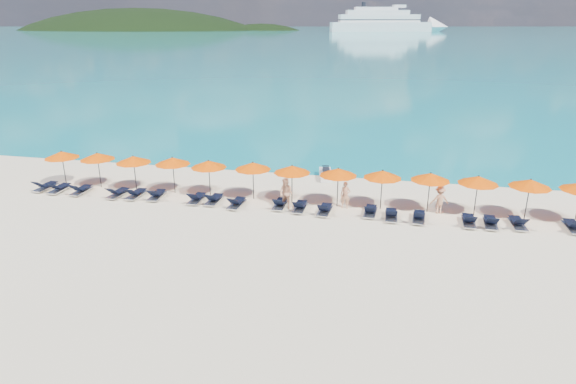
# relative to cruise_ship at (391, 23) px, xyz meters

# --- Properties ---
(ground) EXTENTS (1400.00, 1400.00, 0.00)m
(ground) POSITION_rel_cruise_ship_xyz_m (-0.23, -508.43, -8.79)
(ground) COLOR beige
(sea) EXTENTS (1600.00, 1300.00, 0.01)m
(sea) POSITION_rel_cruise_ship_xyz_m (-0.23, 151.57, -8.78)
(sea) COLOR #1FA9B2
(sea) RESTS_ON ground
(headland_main) EXTENTS (374.00, 242.00, 126.50)m
(headland_main) POSITION_rel_cruise_ship_xyz_m (-300.23, 31.57, -46.79)
(headland_main) COLOR black
(headland_main) RESTS_ON ground
(headland_small) EXTENTS (162.00, 126.00, 85.50)m
(headland_small) POSITION_rel_cruise_ship_xyz_m (-150.23, 51.57, -43.79)
(headland_small) COLOR black
(headland_small) RESTS_ON ground
(cruise_ship) EXTENTS (122.07, 50.68, 33.77)m
(cruise_ship) POSITION_rel_cruise_ship_xyz_m (0.00, 0.00, 0.00)
(cruise_ship) COLOR white
(cruise_ship) RESTS_ON ground
(jetski) EXTENTS (1.18, 2.19, 0.74)m
(jetski) POSITION_rel_cruise_ship_xyz_m (0.97, -498.96, -8.48)
(jetski) COLOR silver
(jetski) RESTS_ON ground
(beachgoer_a) EXTENTS (0.56, 0.37, 1.52)m
(beachgoer_a) POSITION_rel_cruise_ship_xyz_m (2.75, -504.09, -8.03)
(beachgoer_a) COLOR tan
(beachgoer_a) RESTS_ON ground
(beachgoer_b) EXTENTS (0.95, 0.73, 1.73)m
(beachgoer_b) POSITION_rel_cruise_ship_xyz_m (-0.48, -504.79, -7.92)
(beachgoer_b) COLOR tan
(beachgoer_b) RESTS_ON ground
(beachgoer_c) EXTENTS (1.08, 0.68, 1.54)m
(beachgoer_c) POSITION_rel_cruise_ship_xyz_m (7.82, -503.80, -8.02)
(beachgoer_c) COLOR tan
(beachgoer_c) RESTS_ON ground
(umbrella_0) EXTENTS (2.10, 2.10, 2.28)m
(umbrella_0) POSITION_rel_cruise_ship_xyz_m (-15.06, -503.78, -6.77)
(umbrella_0) COLOR black
(umbrella_0) RESTS_ON ground
(umbrella_1) EXTENTS (2.10, 2.10, 2.28)m
(umbrella_1) POSITION_rel_cruise_ship_xyz_m (-12.66, -503.66, -6.77)
(umbrella_1) COLOR black
(umbrella_1) RESTS_ON ground
(umbrella_2) EXTENTS (2.10, 2.10, 2.28)m
(umbrella_2) POSITION_rel_cruise_ship_xyz_m (-10.10, -503.88, -6.77)
(umbrella_2) COLOR black
(umbrella_2) RESTS_ON ground
(umbrella_3) EXTENTS (2.10, 2.10, 2.28)m
(umbrella_3) POSITION_rel_cruise_ship_xyz_m (-7.65, -503.68, -6.77)
(umbrella_3) COLOR black
(umbrella_3) RESTS_ON ground
(umbrella_4) EXTENTS (2.10, 2.10, 2.28)m
(umbrella_4) POSITION_rel_cruise_ship_xyz_m (-5.30, -503.87, -6.77)
(umbrella_4) COLOR black
(umbrella_4) RESTS_ON ground
(umbrella_5) EXTENTS (2.10, 2.10, 2.28)m
(umbrella_5) POSITION_rel_cruise_ship_xyz_m (-2.66, -503.71, -6.77)
(umbrella_5) COLOR black
(umbrella_5) RESTS_ON ground
(umbrella_6) EXTENTS (2.10, 2.10, 2.28)m
(umbrella_6) POSITION_rel_cruise_ship_xyz_m (-0.32, -503.88, -6.77)
(umbrella_6) COLOR black
(umbrella_6) RESTS_ON ground
(umbrella_7) EXTENTS (2.10, 2.10, 2.28)m
(umbrella_7) POSITION_rel_cruise_ship_xyz_m (2.29, -503.86, -6.77)
(umbrella_7) COLOR black
(umbrella_7) RESTS_ON ground
(umbrella_8) EXTENTS (2.10, 2.10, 2.28)m
(umbrella_8) POSITION_rel_cruise_ship_xyz_m (4.70, -503.78, -6.77)
(umbrella_8) COLOR black
(umbrella_8) RESTS_ON ground
(umbrella_9) EXTENTS (2.10, 2.10, 2.28)m
(umbrella_9) POSITION_rel_cruise_ship_xyz_m (7.23, -503.72, -6.77)
(umbrella_9) COLOR black
(umbrella_9) RESTS_ON ground
(umbrella_10) EXTENTS (2.10, 2.10, 2.28)m
(umbrella_10) POSITION_rel_cruise_ship_xyz_m (9.65, -503.77, -6.77)
(umbrella_10) COLOR black
(umbrella_10) RESTS_ON ground
(umbrella_11) EXTENTS (2.10, 2.10, 2.28)m
(umbrella_11) POSITION_rel_cruise_ship_xyz_m (12.18, -503.80, -6.77)
(umbrella_11) COLOR black
(umbrella_11) RESTS_ON ground
(lounger_0) EXTENTS (0.75, 1.74, 0.66)m
(lounger_0) POSITION_rel_cruise_ship_xyz_m (-15.75, -504.85, -8.55)
(lounger_0) COLOR silver
(lounger_0) RESTS_ON ground
(lounger_1) EXTENTS (0.63, 1.70, 0.66)m
(lounger_1) POSITION_rel_cruise_ship_xyz_m (-14.67, -504.98, -8.55)
(lounger_1) COLOR silver
(lounger_1) RESTS_ON ground
(lounger_2) EXTENTS (0.64, 1.71, 0.66)m
(lounger_2) POSITION_rel_cruise_ship_xyz_m (-13.17, -504.99, -8.55)
(lounger_2) COLOR silver
(lounger_2) RESTS_ON ground
(lounger_3) EXTENTS (0.78, 1.75, 0.66)m
(lounger_3) POSITION_rel_cruise_ship_xyz_m (-10.69, -505.04, -8.55)
(lounger_3) COLOR silver
(lounger_3) RESTS_ON ground
(lounger_4) EXTENTS (0.67, 1.72, 0.66)m
(lounger_4) POSITION_rel_cruise_ship_xyz_m (-9.56, -504.94, -8.55)
(lounger_4) COLOR silver
(lounger_4) RESTS_ON ground
(lounger_5) EXTENTS (0.76, 1.75, 0.66)m
(lounger_5) POSITION_rel_cruise_ship_xyz_m (-8.28, -504.86, -8.55)
(lounger_5) COLOR silver
(lounger_5) RESTS_ON ground
(lounger_6) EXTENTS (0.64, 1.71, 0.66)m
(lounger_6) POSITION_rel_cruise_ship_xyz_m (-5.74, -504.92, -8.55)
(lounger_6) COLOR silver
(lounger_6) RESTS_ON ground
(lounger_7) EXTENTS (0.64, 1.71, 0.66)m
(lounger_7) POSITION_rel_cruise_ship_xyz_m (-4.70, -504.87, -8.55)
(lounger_7) COLOR silver
(lounger_7) RESTS_ON ground
(lounger_8) EXTENTS (0.72, 1.73, 0.66)m
(lounger_8) POSITION_rel_cruise_ship_xyz_m (-3.24, -505.16, -8.55)
(lounger_8) COLOR silver
(lounger_8) RESTS_ON ground
(lounger_9) EXTENTS (0.63, 1.70, 0.66)m
(lounger_9) POSITION_rel_cruise_ship_xyz_m (-0.82, -504.79, -8.55)
(lounger_9) COLOR silver
(lounger_9) RESTS_ON ground
(lounger_10) EXTENTS (0.64, 1.71, 0.66)m
(lounger_10) POSITION_rel_cruise_ship_xyz_m (0.34, -504.97, -8.55)
(lounger_10) COLOR silver
(lounger_10) RESTS_ON ground
(lounger_11) EXTENTS (0.72, 1.73, 0.66)m
(lounger_11) POSITION_rel_cruise_ship_xyz_m (1.75, -505.13, -8.55)
(lounger_11) COLOR silver
(lounger_11) RESTS_ON ground
(lounger_12) EXTENTS (0.72, 1.73, 0.66)m
(lounger_12) POSITION_rel_cruise_ship_xyz_m (4.19, -504.84, -8.55)
(lounger_12) COLOR silver
(lounger_12) RESTS_ON ground
(lounger_13) EXTENTS (0.65, 1.71, 0.66)m
(lounger_13) POSITION_rel_cruise_ship_xyz_m (5.31, -505.16, -8.55)
(lounger_13) COLOR silver
(lounger_13) RESTS_ON ground
(lounger_14) EXTENTS (0.76, 1.75, 0.66)m
(lounger_14) POSITION_rel_cruise_ship_xyz_m (6.72, -505.15, -8.55)
(lounger_14) COLOR silver
(lounger_14) RESTS_ON ground
(lounger_15) EXTENTS (0.68, 1.72, 0.66)m
(lounger_15) POSITION_rel_cruise_ship_xyz_m (9.21, -505.13, -8.55)
(lounger_15) COLOR silver
(lounger_15) RESTS_ON ground
(lounger_16) EXTENTS (0.73, 1.74, 0.66)m
(lounger_16) POSITION_rel_cruise_ship_xyz_m (10.27, -505.12, -8.55)
(lounger_16) COLOR silver
(lounger_16) RESTS_ON ground
(lounger_17) EXTENTS (0.69, 1.72, 0.66)m
(lounger_17) POSITION_rel_cruise_ship_xyz_m (11.60, -504.93, -8.55)
(lounger_17) COLOR silver
(lounger_17) RESTS_ON ground
(lounger_18) EXTENTS (0.63, 1.70, 0.66)m
(lounger_18) POSITION_rel_cruise_ship_xyz_m (14.21, -504.79, -8.55)
(lounger_18) COLOR silver
(lounger_18) RESTS_ON ground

